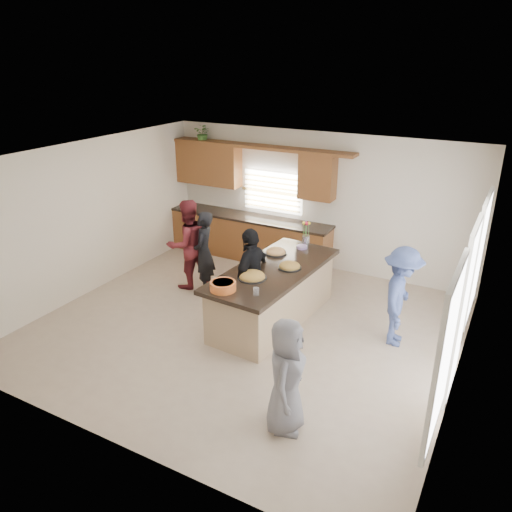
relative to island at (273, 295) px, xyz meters
The scene contains 18 objects.
floor 0.71m from the island, 120.96° to the right, with size 6.50×6.50×0.00m, color #BFA88E.
room_shell 1.55m from the island, 120.96° to the right, with size 6.52×6.02×2.81m.
back_cabinetry 2.90m from the island, 127.68° to the left, with size 4.08×0.66×2.46m.
right_wall_glazing 3.13m from the island, 11.57° to the right, with size 0.06×4.00×2.25m.
island is the anchor object (origin of this frame).
platter_front 0.74m from the island, 102.79° to the right, with size 0.45×0.45×0.18m.
platter_mid 0.59m from the island, 30.18° to the left, with size 0.39×0.39×0.16m.
platter_back 0.82m from the island, 112.94° to the left, with size 0.39×0.39×0.16m.
salad_bowl 1.26m from the island, 105.24° to the right, with size 0.39×0.39×0.13m.
clear_cup 1.15m from the island, 77.96° to the right, with size 0.09×0.09×0.11m, color white.
plate_stack 1.16m from the island, 87.37° to the left, with size 0.19×0.19×0.05m, color #9D7EB7.
flower_vase 1.44m from the island, 88.63° to the left, with size 0.14×0.14×0.44m.
potted_plant 4.30m from the island, 140.92° to the left, with size 0.36×0.31×0.40m, color #477F32.
woman_left_back 1.68m from the island, 167.75° to the left, with size 0.57×0.38×1.57m, color black.
woman_left_mid 2.09m from the island, 168.46° to the left, with size 0.84×0.65×1.72m, color maroon.
woman_left_front 0.52m from the island, 141.24° to the right, with size 0.97×0.40×1.66m, color black.
woman_right_back 2.06m from the island, ahead, with size 1.02×0.59×1.58m, color #3C4C84.
woman_right_front 2.64m from the island, 60.03° to the right, with size 0.71×0.46×1.46m, color slate.
Camera 1 is at (3.58, -6.21, 4.22)m, focal length 35.00 mm.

